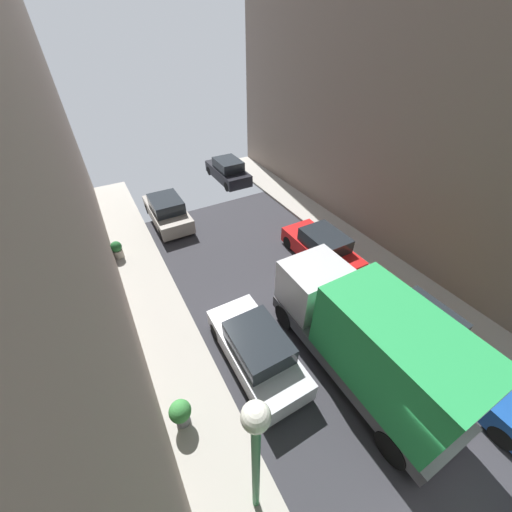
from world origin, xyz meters
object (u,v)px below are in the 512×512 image
object	(u,v)px
parked_car_left_2	(257,349)
potted_plant_1	(181,413)
parked_car_left_3	(167,211)
parked_car_right_2	(417,326)
potted_plant_4	(117,249)
lamp_post	(256,453)
parked_car_right_3	(322,248)
parked_car_right_4	(228,171)
delivery_truck	(368,339)

from	to	relation	value
parked_car_left_2	potted_plant_1	distance (m)	2.90
parked_car_left_3	potted_plant_1	size ratio (longest dim) A/B	4.41
parked_car_left_2	parked_car_right_2	bearing A→B (deg)	-20.15
parked_car_left_2	potted_plant_4	size ratio (longest dim) A/B	4.79
parked_car_right_2	potted_plant_1	bearing A→B (deg)	171.09
potted_plant_4	lamp_post	xyz separation A→B (m)	(1.18, -11.40, 2.85)
parked_car_left_2	potted_plant_4	distance (m)	8.66
parked_car_right_3	parked_car_right_4	distance (m)	10.41
parked_car_left_2	delivery_truck	size ratio (longest dim) A/B	0.64
delivery_truck	lamp_post	size ratio (longest dim) A/B	1.33
delivery_truck	potted_plant_1	xyz separation A→B (m)	(-5.52, 1.25, -1.09)
parked_car_right_4	potted_plant_4	bearing A→B (deg)	-146.70
parked_car_left_3	parked_car_right_4	size ratio (longest dim) A/B	1.00
potted_plant_1	parked_car_right_4	bearing A→B (deg)	60.22
parked_car_right_3	parked_car_right_4	world-z (taller)	same
parked_car_right_4	potted_plant_4	world-z (taller)	parked_car_right_4
parked_car_left_2	potted_plant_4	world-z (taller)	parked_car_left_2
parked_car_left_2	potted_plant_1	size ratio (longest dim) A/B	4.41
parked_car_right_3	lamp_post	size ratio (longest dim) A/B	0.85
delivery_truck	parked_car_left_2	bearing A→B (deg)	144.29
potted_plant_4	potted_plant_1	bearing A→B (deg)	-88.27
lamp_post	parked_car_left_3	bearing A→B (deg)	82.01
parked_car_right_2	lamp_post	world-z (taller)	lamp_post
delivery_truck	potted_plant_4	distance (m)	11.64
parked_car_left_2	lamp_post	bearing A→B (deg)	-119.89
parked_car_left_2	lamp_post	xyz separation A→B (m)	(-1.90, -3.31, 2.74)
parked_car_right_3	potted_plant_4	bearing A→B (deg)	150.29
potted_plant_1	potted_plant_4	size ratio (longest dim) A/B	1.09
parked_car_left_2	lamp_post	world-z (taller)	lamp_post
lamp_post	parked_car_right_3	bearing A→B (deg)	41.95
parked_car_right_2	potted_plant_1	size ratio (longest dim) A/B	4.41
parked_car_right_4	lamp_post	xyz separation A→B (m)	(-7.30, -16.97, 2.74)
parked_car_right_4	parked_car_right_3	bearing A→B (deg)	-90.00
parked_car_left_2	parked_car_left_3	bearing A→B (deg)	90.00
parked_car_right_4	delivery_truck	size ratio (longest dim) A/B	0.64
parked_car_left_3	lamp_post	distance (m)	13.94
parked_car_left_3	parked_car_right_3	world-z (taller)	same
delivery_truck	parked_car_right_4	bearing A→B (deg)	80.19
parked_car_right_3	delivery_truck	size ratio (longest dim) A/B	0.64
parked_car_right_3	potted_plant_4	size ratio (longest dim) A/B	4.79
parked_car_left_3	parked_car_right_2	size ratio (longest dim) A/B	1.00
parked_car_right_2	lamp_post	xyz separation A→B (m)	(-7.30, -1.32, 2.74)
parked_car_left_3	parked_car_right_4	xyz separation A→B (m)	(5.40, 3.44, 0.00)
delivery_truck	lamp_post	distance (m)	5.08
parked_car_right_3	parked_car_left_3	bearing A→B (deg)	127.75
potted_plant_1	parked_car_left_3	bearing A→B (deg)	75.54
parked_car_left_2	potted_plant_4	xyz separation A→B (m)	(-3.08, 8.10, -0.11)
parked_car_right_4	lamp_post	size ratio (longest dim) A/B	0.85
parked_car_right_4	potted_plant_4	size ratio (longest dim) A/B	4.79
parked_car_left_2	delivery_truck	world-z (taller)	delivery_truck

